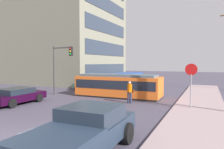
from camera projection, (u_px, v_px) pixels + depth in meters
The scene contains 16 objects.
ground_plane at pixel (111, 100), 17.15m from camera, with size 120.00×120.00×0.00m, color #474151.
sidewalk_curb_right at pixel (197, 121), 10.66m from camera, with size 3.20×36.00×0.14m, color #A2898B.
lane_stripe_1 at pixel (40, 127), 9.90m from camera, with size 0.16×2.40×0.01m, color silver.
lane_stripe_2 at pixel (85, 110), 13.52m from camera, with size 0.16×2.40×0.01m, color silver.
lane_stripe_3 at pixel (139, 89), 24.05m from camera, with size 0.16×2.40×0.01m, color silver.
lane_stripe_4 at pixel (151, 84), 29.49m from camera, with size 0.16×2.40×0.01m, color silver.
corner_building at pixel (64, 13), 33.83m from camera, with size 15.96×14.84×22.40m.
streetcar_tram at pixel (118, 85), 18.57m from camera, with size 7.65×2.66×2.04m.
city_bus at pixel (127, 79), 24.93m from camera, with size 2.66×5.73×1.84m.
pedestrian_crossing at pixel (130, 91), 15.62m from camera, with size 0.51×0.36×1.67m.
pickup_truck_parked at pixel (84, 131), 6.88m from camera, with size 2.35×5.04×1.55m.
parked_sedan_mid at pixel (17, 96), 15.42m from camera, with size 2.12×4.11×1.19m.
parked_sedan_far at pixel (89, 83), 24.48m from camera, with size 2.15×4.38×1.19m.
parked_sedan_furthest at pixel (114, 80), 29.90m from camera, with size 2.04×4.52×1.19m.
stop_sign at pixel (191, 76), 13.36m from camera, with size 0.76×0.07×2.88m.
traffic_light_mast at pixel (61, 61), 19.46m from camera, with size 2.23×0.33×4.68m.
Camera 1 is at (7.26, -5.37, 3.07)m, focal length 33.15 mm.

